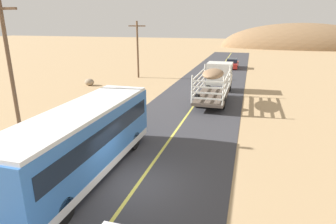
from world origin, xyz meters
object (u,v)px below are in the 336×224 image
object	(u,v)px
power_pole_near	(10,66)
livestock_truck	(217,77)
car_far	(232,64)
power_pole_mid	(138,48)
bus	(83,140)
boulder_near_shoulder	(89,82)

from	to	relation	value
power_pole_near	livestock_truck	bearing A→B (deg)	51.54
car_far	power_pole_near	bearing A→B (deg)	-109.32
car_far	power_pole_mid	xyz separation A→B (m)	(-11.16, -11.32, 3.11)
bus	power_pole_mid	size ratio (longest dim) A/B	1.42
bus	power_pole_near	distance (m)	8.04
livestock_truck	power_pole_near	size ratio (longest dim) A/B	1.18
car_far	boulder_near_shoulder	size ratio (longest dim) A/B	4.05
livestock_truck	power_pole_mid	bearing A→B (deg)	147.87
power_pole_near	bus	bearing A→B (deg)	-26.43
livestock_truck	power_pole_mid	distance (m)	13.00
car_far	power_pole_mid	size ratio (longest dim) A/B	0.63
car_far	boulder_near_shoulder	bearing A→B (deg)	-130.14
bus	car_far	distance (m)	35.51
livestock_truck	car_far	bearing A→B (deg)	89.10
power_pole_mid	livestock_truck	bearing A→B (deg)	-32.13
livestock_truck	boulder_near_shoulder	size ratio (longest dim) A/B	8.92
bus	power_pole_mid	world-z (taller)	power_pole_mid
livestock_truck	bus	distance (m)	17.56
livestock_truck	bus	size ratio (longest dim) A/B	0.97
bus	boulder_near_shoulder	world-z (taller)	bus
car_far	power_pole_mid	distance (m)	16.20
power_pole_mid	boulder_near_shoulder	size ratio (longest dim) A/B	6.47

